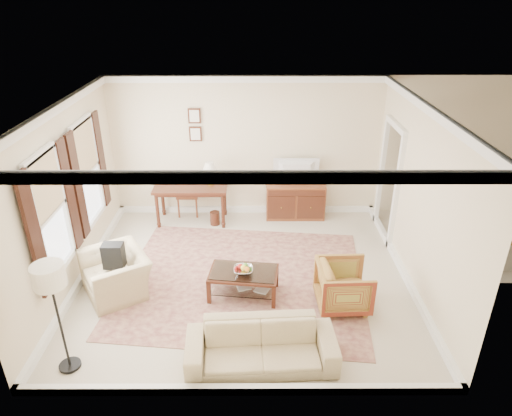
{
  "coord_description": "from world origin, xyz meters",
  "views": [
    {
      "loc": [
        0.18,
        -6.43,
        4.46
      ],
      "look_at": [
        0.2,
        0.3,
        1.15
      ],
      "focal_mm": 32.0,
      "sensor_mm": 36.0,
      "label": 1
    }
  ],
  "objects_px": {
    "writing_desk": "(191,190)",
    "striped_armchair": "(344,284)",
    "sideboard": "(295,200)",
    "tv": "(297,164)",
    "club_armchair": "(115,268)",
    "coffee_table": "(244,277)",
    "sofa": "(261,340)"
  },
  "relations": [
    {
      "from": "writing_desk",
      "to": "striped_armchair",
      "type": "distance_m",
      "value": 3.87
    },
    {
      "from": "sideboard",
      "to": "tv",
      "type": "bearing_deg",
      "value": -90.0
    },
    {
      "from": "writing_desk",
      "to": "club_armchair",
      "type": "height_order",
      "value": "club_armchair"
    },
    {
      "from": "sideboard",
      "to": "tv",
      "type": "height_order",
      "value": "tv"
    },
    {
      "from": "coffee_table",
      "to": "sofa",
      "type": "relative_size",
      "value": 0.58
    },
    {
      "from": "tv",
      "to": "sofa",
      "type": "relative_size",
      "value": 0.46
    },
    {
      "from": "sideboard",
      "to": "club_armchair",
      "type": "xyz_separation_m",
      "value": [
        -3.05,
        -2.65,
        0.08
      ]
    },
    {
      "from": "club_armchair",
      "to": "sideboard",
      "type": "bearing_deg",
      "value": 99.12
    },
    {
      "from": "tv",
      "to": "sofa",
      "type": "height_order",
      "value": "tv"
    },
    {
      "from": "coffee_table",
      "to": "club_armchair",
      "type": "height_order",
      "value": "club_armchair"
    },
    {
      "from": "coffee_table",
      "to": "sofa",
      "type": "distance_m",
      "value": 1.48
    },
    {
      "from": "club_armchair",
      "to": "coffee_table",
      "type": "bearing_deg",
      "value": 55.63
    },
    {
      "from": "writing_desk",
      "to": "sideboard",
      "type": "xyz_separation_m",
      "value": [
        2.15,
        0.2,
        -0.32
      ]
    },
    {
      "from": "tv",
      "to": "coffee_table",
      "type": "bearing_deg",
      "value": 69.27
    },
    {
      "from": "sideboard",
      "to": "club_armchair",
      "type": "relative_size",
      "value": 1.16
    },
    {
      "from": "coffee_table",
      "to": "striped_armchair",
      "type": "height_order",
      "value": "striped_armchair"
    },
    {
      "from": "writing_desk",
      "to": "striped_armchair",
      "type": "relative_size",
      "value": 1.86
    },
    {
      "from": "writing_desk",
      "to": "club_armchair",
      "type": "xyz_separation_m",
      "value": [
        -0.9,
        -2.45,
        -0.24
      ]
    },
    {
      "from": "sofa",
      "to": "striped_armchair",
      "type": "bearing_deg",
      "value": 39.89
    },
    {
      "from": "coffee_table",
      "to": "sofa",
      "type": "bearing_deg",
      "value": -80.0
    },
    {
      "from": "writing_desk",
      "to": "coffee_table",
      "type": "distance_m",
      "value": 2.79
    },
    {
      "from": "striped_armchair",
      "to": "sideboard",
      "type": "bearing_deg",
      "value": 6.96
    },
    {
      "from": "sideboard",
      "to": "sofa",
      "type": "relative_size",
      "value": 0.63
    },
    {
      "from": "sofa",
      "to": "tv",
      "type": "bearing_deg",
      "value": 76.22
    },
    {
      "from": "writing_desk",
      "to": "sideboard",
      "type": "bearing_deg",
      "value": 5.44
    },
    {
      "from": "writing_desk",
      "to": "tv",
      "type": "bearing_deg",
      "value": 4.91
    },
    {
      "from": "writing_desk",
      "to": "tv",
      "type": "relative_size",
      "value": 1.66
    },
    {
      "from": "sideboard",
      "to": "club_armchair",
      "type": "distance_m",
      "value": 4.04
    },
    {
      "from": "striped_armchair",
      "to": "sofa",
      "type": "relative_size",
      "value": 0.41
    },
    {
      "from": "coffee_table",
      "to": "club_armchair",
      "type": "distance_m",
      "value": 2.03
    },
    {
      "from": "striped_armchair",
      "to": "club_armchair",
      "type": "xyz_separation_m",
      "value": [
        -3.54,
        0.36,
        0.06
      ]
    },
    {
      "from": "tv",
      "to": "striped_armchair",
      "type": "distance_m",
      "value": 3.14
    }
  ]
}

